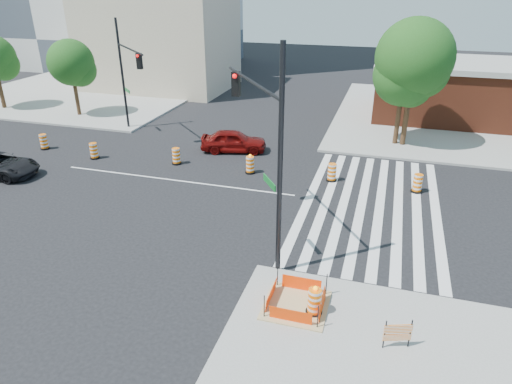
% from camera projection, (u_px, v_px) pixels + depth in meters
% --- Properties ---
extents(ground, '(120.00, 120.00, 0.00)m').
position_uv_depth(ground, '(175.00, 180.00, 26.11)').
color(ground, black).
rests_on(ground, ground).
extents(sidewalk_ne, '(22.00, 22.00, 0.15)m').
position_uv_depth(sidewalk_ne, '(475.00, 120.00, 36.99)').
color(sidewalk_ne, gray).
rests_on(sidewalk_ne, ground).
extents(sidewalk_nw, '(22.00, 22.00, 0.15)m').
position_uv_depth(sidewalk_nw, '(92.00, 91.00, 46.36)').
color(sidewalk_nw, gray).
rests_on(sidewalk_nw, ground).
extents(crosswalk_east, '(6.75, 13.50, 0.01)m').
position_uv_depth(crosswalk_east, '(371.00, 205.00, 23.26)').
color(crosswalk_east, silver).
rests_on(crosswalk_east, ground).
extents(lane_centerline, '(14.00, 0.12, 0.01)m').
position_uv_depth(lane_centerline, '(175.00, 180.00, 26.11)').
color(lane_centerline, silver).
rests_on(lane_centerline, ground).
extents(excavation_pit, '(2.20, 2.20, 0.90)m').
position_uv_depth(excavation_pit, '(296.00, 304.00, 15.88)').
color(excavation_pit, tan).
rests_on(excavation_pit, ground).
extents(brick_storefront, '(16.50, 8.50, 4.60)m').
position_uv_depth(brick_storefront, '(481.00, 92.00, 36.03)').
color(brick_storefront, maroon).
rests_on(brick_storefront, ground).
extents(beige_midrise, '(14.00, 10.00, 10.00)m').
position_uv_depth(beige_midrise, '(159.00, 38.00, 46.16)').
color(beige_midrise, '#B7A68C').
rests_on(beige_midrise, ground).
extents(red_coupe, '(4.58, 2.71, 1.46)m').
position_uv_depth(red_coupe, '(234.00, 141.00, 30.16)').
color(red_coupe, '#630A08').
rests_on(red_coupe, ground).
extents(signal_pole_se, '(3.87, 5.40, 8.59)m').
position_uv_depth(signal_pole_se, '(264.00, 130.00, 17.36)').
color(signal_pole_se, black).
rests_on(signal_pole_se, ground).
extents(signal_pole_nw, '(4.37, 4.23, 7.86)m').
position_uv_depth(signal_pole_nw, '(127.00, 68.00, 31.78)').
color(signal_pole_nw, black).
rests_on(signal_pole_nw, ground).
extents(pit_drum, '(0.57, 0.57, 1.12)m').
position_uv_depth(pit_drum, '(314.00, 302.00, 15.35)').
color(pit_drum, black).
rests_on(pit_drum, ground).
extents(barricade, '(0.85, 0.33, 1.04)m').
position_uv_depth(barricade, '(398.00, 333.00, 13.88)').
color(barricade, '#FE6C05').
rests_on(barricade, ground).
extents(tree_north_b, '(3.66, 3.66, 6.22)m').
position_uv_depth(tree_north_b, '(72.00, 65.00, 36.47)').
color(tree_north_b, '#382314').
rests_on(tree_north_b, ground).
extents(tree_north_c, '(3.96, 3.96, 6.73)m').
position_uv_depth(tree_north_c, '(404.00, 79.00, 29.71)').
color(tree_north_c, '#382314').
rests_on(tree_north_c, ground).
extents(tree_north_d, '(4.95, 4.95, 8.42)m').
position_uv_depth(tree_north_d, '(415.00, 62.00, 29.02)').
color(tree_north_d, '#382314').
rests_on(tree_north_d, ground).
extents(median_drum_0, '(0.60, 0.60, 1.02)m').
position_uv_depth(median_drum_0, '(44.00, 142.00, 30.68)').
color(median_drum_0, black).
rests_on(median_drum_0, ground).
extents(median_drum_1, '(0.60, 0.60, 1.02)m').
position_uv_depth(median_drum_1, '(94.00, 151.00, 29.07)').
color(median_drum_1, black).
rests_on(median_drum_1, ground).
extents(median_drum_2, '(0.60, 0.60, 1.02)m').
position_uv_depth(median_drum_2, '(176.00, 157.00, 28.21)').
color(median_drum_2, black).
rests_on(median_drum_2, ground).
extents(median_drum_3, '(0.60, 0.60, 1.18)m').
position_uv_depth(median_drum_3, '(250.00, 165.00, 26.89)').
color(median_drum_3, black).
rests_on(median_drum_3, ground).
extents(median_drum_4, '(0.60, 0.60, 1.02)m').
position_uv_depth(median_drum_4, '(332.00, 173.00, 25.85)').
color(median_drum_4, black).
rests_on(median_drum_4, ground).
extents(median_drum_5, '(0.60, 0.60, 1.02)m').
position_uv_depth(median_drum_5, '(417.00, 184.00, 24.48)').
color(median_drum_5, black).
rests_on(median_drum_5, ground).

